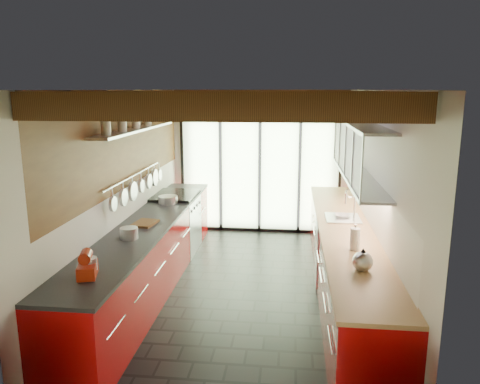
{
  "coord_description": "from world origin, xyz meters",
  "views": [
    {
      "loc": [
        0.57,
        -5.74,
        2.6
      ],
      "look_at": [
        -0.11,
        0.4,
        1.25
      ],
      "focal_mm": 35.0,
      "sensor_mm": 36.0,
      "label": 1
    }
  ],
  "objects_px": {
    "stand_mixer": "(88,266)",
    "bowl": "(342,216)",
    "kettle": "(363,260)",
    "soap_bottle": "(355,243)",
    "paper_towel": "(355,239)"
  },
  "relations": [
    {
      "from": "kettle",
      "to": "soap_bottle",
      "type": "distance_m",
      "value": 0.58
    },
    {
      "from": "bowl",
      "to": "soap_bottle",
      "type": "bearing_deg",
      "value": -90.0
    },
    {
      "from": "stand_mixer",
      "to": "paper_towel",
      "type": "relative_size",
      "value": 1.1
    },
    {
      "from": "stand_mixer",
      "to": "bowl",
      "type": "height_order",
      "value": "stand_mixer"
    },
    {
      "from": "kettle",
      "to": "paper_towel",
      "type": "height_order",
      "value": "paper_towel"
    },
    {
      "from": "stand_mixer",
      "to": "kettle",
      "type": "xyz_separation_m",
      "value": [
        2.54,
        0.42,
        0.0
      ]
    },
    {
      "from": "stand_mixer",
      "to": "soap_bottle",
      "type": "bearing_deg",
      "value": 21.45
    },
    {
      "from": "stand_mixer",
      "to": "kettle",
      "type": "relative_size",
      "value": 1.15
    },
    {
      "from": "bowl",
      "to": "stand_mixer",
      "type": "bearing_deg",
      "value": -137.84
    },
    {
      "from": "stand_mixer",
      "to": "bowl",
      "type": "xyz_separation_m",
      "value": [
        2.54,
        2.3,
        -0.08
      ]
    },
    {
      "from": "kettle",
      "to": "bowl",
      "type": "distance_m",
      "value": 1.88
    },
    {
      "from": "kettle",
      "to": "stand_mixer",
      "type": "bearing_deg",
      "value": -170.62
    },
    {
      "from": "kettle",
      "to": "soap_bottle",
      "type": "height_order",
      "value": "kettle"
    },
    {
      "from": "stand_mixer",
      "to": "bowl",
      "type": "relative_size",
      "value": 1.58
    },
    {
      "from": "kettle",
      "to": "soap_bottle",
      "type": "relative_size",
      "value": 1.66
    }
  ]
}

